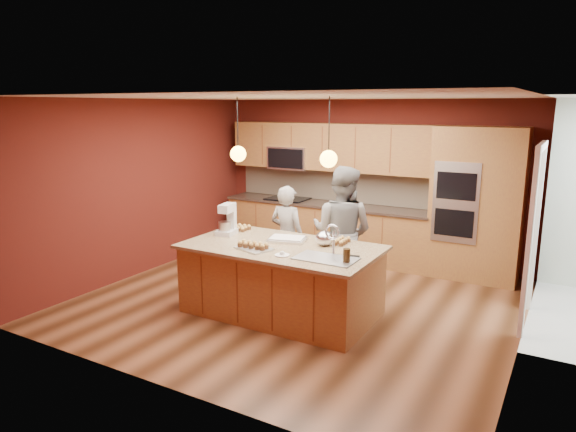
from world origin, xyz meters
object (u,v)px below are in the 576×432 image
Objects in this scene: island at (282,279)px; stand_mixer at (227,221)px; mixing_bowl at (325,238)px; person_right at (342,232)px; person_left at (287,236)px.

stand_mixer is at bearing 171.99° from island.
stand_mixer reaches higher than mixing_bowl.
person_right reaches higher than stand_mixer.
person_right reaches higher than island.
island reaches higher than mixing_bowl.
stand_mixer is (-1.33, -0.80, 0.16)m from person_right.
person_left is 6.60× the size of mixing_bowl.
island is 0.74m from mixing_bowl.
person_left is at bearing -1.07° from person_right.
person_right is 1.56m from stand_mixer.
mixing_bowl is at bearing 93.63° from person_right.
island is 1.33× the size of person_right.
person_left is 1.15m from mixing_bowl.
person_left is at bearing 48.30° from stand_mixer.
island is 1.13m from stand_mixer.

